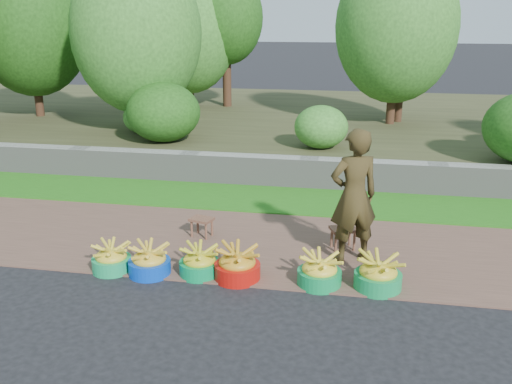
% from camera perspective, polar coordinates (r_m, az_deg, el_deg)
% --- Properties ---
extents(ground_plane, '(120.00, 120.00, 0.00)m').
position_cam_1_polar(ground_plane, '(6.62, 1.77, -9.76)').
color(ground_plane, black).
rests_on(ground_plane, ground).
extents(dirt_shoulder, '(80.00, 2.50, 0.02)m').
position_cam_1_polar(dirt_shoulder, '(7.74, 3.22, -5.53)').
color(dirt_shoulder, brown).
rests_on(dirt_shoulder, ground).
extents(grass_verge, '(80.00, 1.50, 0.04)m').
position_cam_1_polar(grass_verge, '(9.60, 4.78, -0.89)').
color(grass_verge, '#267017').
rests_on(grass_verge, ground).
extents(retaining_wall, '(80.00, 0.35, 0.55)m').
position_cam_1_polar(retaining_wall, '(10.34, 5.31, 1.91)').
color(retaining_wall, gray).
rests_on(retaining_wall, ground).
extents(earth_bank, '(80.00, 10.00, 0.50)m').
position_cam_1_polar(earth_bank, '(15.11, 7.12, 6.69)').
color(earth_bank, '#3E3F23').
rests_on(earth_bank, ground).
extents(vegetation, '(35.83, 8.38, 4.71)m').
position_cam_1_polar(vegetation, '(13.53, 9.72, 15.88)').
color(vegetation, '#3B2417').
rests_on(vegetation, earth_bank).
extents(basin_a, '(0.48, 0.48, 0.36)m').
position_cam_1_polar(basin_a, '(7.23, -14.26, -6.48)').
color(basin_a, '#179957').
rests_on(basin_a, ground).
extents(basin_b, '(0.51, 0.51, 0.38)m').
position_cam_1_polar(basin_b, '(7.04, -10.62, -6.82)').
color(basin_b, '#073BBB').
rests_on(basin_b, ground).
extents(basin_c, '(0.49, 0.49, 0.37)m').
position_cam_1_polar(basin_c, '(6.94, -5.67, -7.02)').
color(basin_c, '#068848').
rests_on(basin_c, ground).
extents(basin_d, '(0.55, 0.55, 0.41)m').
position_cam_1_polar(basin_d, '(6.80, -1.88, -7.30)').
color(basin_d, '#AE100A').
rests_on(basin_d, ground).
extents(basin_e, '(0.51, 0.51, 0.38)m').
position_cam_1_polar(basin_e, '(6.70, 6.36, -7.91)').
color(basin_e, '#0D8A45').
rests_on(basin_e, ground).
extents(basin_f, '(0.54, 0.54, 0.41)m').
position_cam_1_polar(basin_f, '(6.71, 12.11, -8.06)').
color(basin_f, '#138B47').
rests_on(basin_f, ground).
extents(stool_left, '(0.36, 0.31, 0.27)m').
position_cam_1_polar(stool_left, '(8.03, -5.46, -2.98)').
color(stool_left, brown).
rests_on(stool_left, dirt_shoulder).
extents(stool_right, '(0.40, 0.36, 0.29)m').
position_cam_1_polar(stool_right, '(7.66, 8.72, -3.98)').
color(stool_right, brown).
rests_on(stool_right, dirt_shoulder).
extents(vendor_woman, '(0.73, 0.63, 1.70)m').
position_cam_1_polar(vendor_woman, '(7.13, 9.75, -0.42)').
color(vendor_woman, black).
rests_on(vendor_woman, dirt_shoulder).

